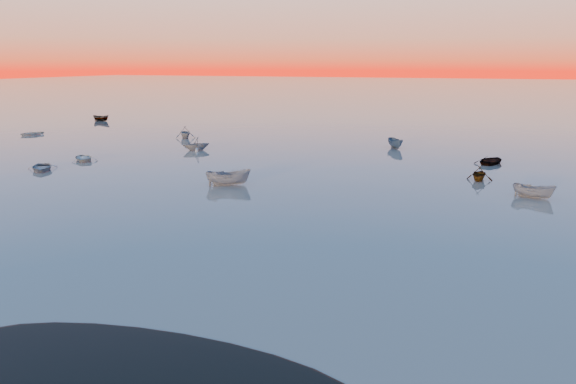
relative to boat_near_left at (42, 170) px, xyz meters
The scene contains 4 objects.
ground 73.32m from the boat_near_left, 69.15° to the left, with size 600.00×600.00×0.00m, color slate.
moored_fleet 33.82m from the boat_near_left, 39.50° to the left, with size 124.00×58.00×1.20m, color silver, non-canonical shape.
boat_near_left is the anchor object (origin of this frame).
boat_near_center 22.13m from the boat_near_left, ahead, with size 4.25×1.80×1.47m, color gray.
Camera 1 is at (19.86, -14.23, 11.37)m, focal length 35.00 mm.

